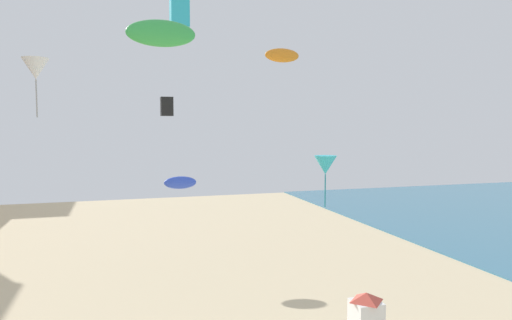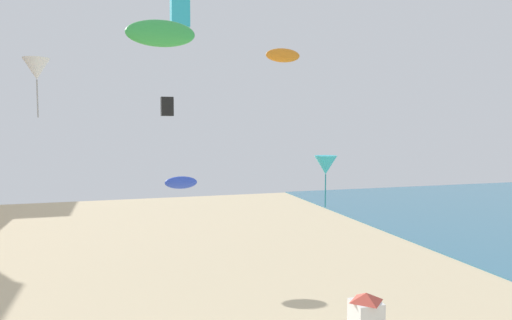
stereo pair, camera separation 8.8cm
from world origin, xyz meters
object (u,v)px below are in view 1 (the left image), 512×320
(kite_black_box, at_px, (167,107))
(kite_blue_parafoil, at_px, (180,183))
(lifeguard_stand, at_px, (366,310))
(kite_white_delta, at_px, (36,69))
(kite_orange_parafoil, at_px, (282,55))
(kite_green_parafoil, at_px, (161,33))
(kite_cyan_delta, at_px, (325,165))
(kite_cyan_box, at_px, (179,13))

(kite_black_box, bearing_deg, kite_blue_parafoil, 77.56)
(lifeguard_stand, bearing_deg, kite_blue_parafoil, 87.99)
(kite_blue_parafoil, bearing_deg, kite_white_delta, -161.77)
(kite_orange_parafoil, xyz_separation_m, kite_green_parafoil, (-10.56, -16.90, -2.17))
(lifeguard_stand, xyz_separation_m, kite_green_parafoil, (-7.89, 0.42, 10.52))
(kite_cyan_delta, height_order, kite_green_parafoil, kite_green_parafoil)
(kite_cyan_delta, xyz_separation_m, kite_green_parafoil, (-8.24, -4.23, 5.08))
(kite_black_box, xyz_separation_m, kite_cyan_box, (0.83, 1.02, 4.88))
(kite_blue_parafoil, bearing_deg, kite_green_parafoil, -99.79)
(kite_cyan_delta, height_order, kite_blue_parafoil, kite_cyan_delta)
(kite_orange_parafoil, relative_size, kite_white_delta, 0.83)
(kite_orange_parafoil, bearing_deg, kite_cyan_delta, -100.36)
(kite_cyan_delta, relative_size, kite_cyan_box, 1.72)
(kite_orange_parafoil, xyz_separation_m, kite_white_delta, (-16.25, -5.38, -2.21))
(kite_black_box, bearing_deg, lifeguard_stand, -47.54)
(kite_orange_parafoil, height_order, kite_blue_parafoil, kite_orange_parafoil)
(kite_white_delta, bearing_deg, lifeguard_stand, -41.31)
(kite_white_delta, height_order, kite_cyan_box, kite_cyan_box)
(kite_white_delta, relative_size, kite_green_parafoil, 1.37)
(kite_white_delta, relative_size, kite_blue_parafoil, 1.52)
(lifeguard_stand, distance_m, kite_white_delta, 20.90)
(kite_orange_parafoil, relative_size, kite_green_parafoil, 1.14)
(kite_black_box, bearing_deg, kite_green_parafoil, -97.18)
(lifeguard_stand, relative_size, kite_blue_parafoil, 1.19)
(kite_black_box, height_order, kite_orange_parafoil, kite_orange_parafoil)
(kite_cyan_box, bearing_deg, kite_blue_parafoil, 83.17)
(lifeguard_stand, bearing_deg, kite_green_parafoil, 154.49)
(kite_black_box, height_order, kite_white_delta, kite_white_delta)
(kite_white_delta, xyz_separation_m, kite_blue_parafoil, (8.14, 2.68, -6.85))
(kite_green_parafoil, bearing_deg, kite_cyan_box, 78.10)
(kite_black_box, relative_size, kite_white_delta, 0.29)
(lifeguard_stand, height_order, kite_blue_parafoil, kite_blue_parafoil)
(kite_cyan_delta, xyz_separation_m, kite_cyan_box, (-6.51, 4.00, 7.77))
(kite_cyan_delta, distance_m, kite_blue_parafoil, 11.67)
(kite_black_box, height_order, kite_cyan_delta, kite_black_box)
(lifeguard_stand, height_order, kite_black_box, kite_black_box)
(kite_black_box, distance_m, kite_orange_parafoil, 14.35)
(kite_white_delta, xyz_separation_m, kite_green_parafoil, (5.69, -11.51, 0.04))
(kite_orange_parafoil, height_order, kite_green_parafoil, kite_orange_parafoil)
(kite_green_parafoil, bearing_deg, kite_blue_parafoil, 80.21)
(kite_black_box, height_order, kite_cyan_box, kite_cyan_box)
(kite_blue_parafoil, bearing_deg, kite_cyan_delta, -59.83)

